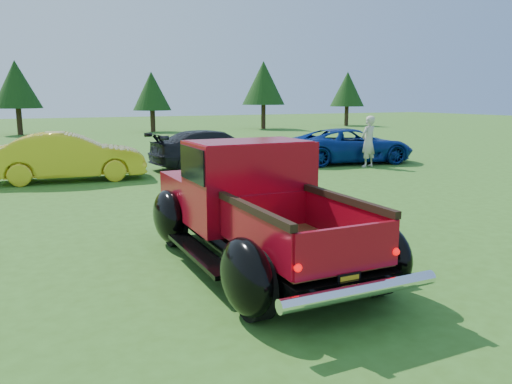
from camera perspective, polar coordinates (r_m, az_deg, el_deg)
name	(u,v)px	position (r m, az deg, el deg)	size (l,w,h in m)	color
ground	(261,253)	(8.32, 0.62, -7.01)	(120.00, 120.00, 0.00)	#36601B
tree_mid_left	(16,85)	(38.09, -25.72, 11.01)	(3.20, 3.20, 5.00)	#332114
tree_mid_right	(152,91)	(38.29, -11.83, 11.20)	(2.82, 2.82, 4.40)	#332114
tree_east	(263,83)	(41.03, 0.86, 12.34)	(3.46, 3.46, 5.40)	#332114
tree_far_east	(347,89)	(46.61, 10.40, 11.48)	(3.07, 3.07, 4.80)	#332114
pickup_truck	(249,204)	(7.83, -0.85, -1.36)	(2.46, 5.13, 1.89)	black
show_car_yellow	(69,157)	(16.42, -20.54, 3.81)	(1.57, 4.51, 1.49)	gold
show_car_grey	(214,149)	(18.34, -4.82, 4.93)	(1.92, 4.72, 1.37)	black
show_car_blue	(351,146)	(19.98, 10.81, 5.23)	(2.24, 4.85, 1.35)	navy
spectator	(368,142)	(18.86, 12.70, 5.65)	(0.69, 0.45, 1.88)	beige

